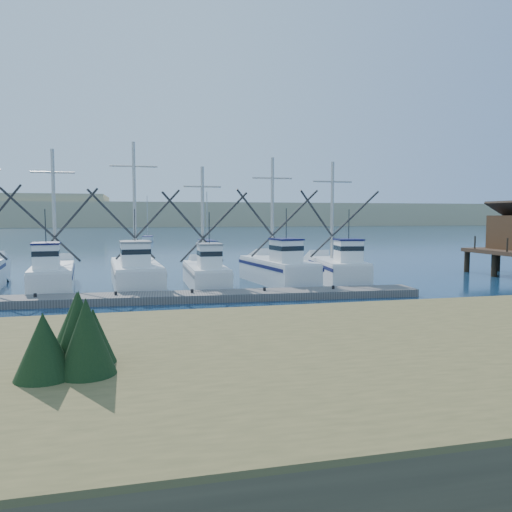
{
  "coord_description": "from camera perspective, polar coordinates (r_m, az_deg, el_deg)",
  "views": [
    {
      "loc": [
        -7.54,
        -20.34,
        4.6
      ],
      "look_at": [
        -0.77,
        8.0,
        2.23
      ],
      "focal_mm": 35.0,
      "sensor_mm": 36.0,
      "label": 1
    }
  ],
  "objects": [
    {
      "name": "sailboat_far",
      "position": [
        90.53,
        -12.27,
        1.96
      ],
      "size": [
        2.11,
        4.85,
        8.1
      ],
      "rotation": [
        0.0,
        0.0,
        -0.11
      ],
      "color": "white",
      "rests_on": "ground"
    },
    {
      "name": "sailboat_near",
      "position": [
        73.96,
        -5.57,
        1.45
      ],
      "size": [
        2.11,
        6.28,
        8.1
      ],
      "rotation": [
        0.0,
        0.0,
        0.05
      ],
      "color": "white",
      "rests_on": "ground"
    },
    {
      "name": "shore_bank",
      "position": [
        11.02,
        -15.57,
        -15.68
      ],
      "size": [
        40.0,
        10.0,
        1.6
      ],
      "primitive_type": "cube",
      "color": "#4C422D",
      "rests_on": "ground"
    },
    {
      "name": "floating_dock",
      "position": [
        27.32,
        -13.63,
        -4.72
      ],
      "size": [
        31.51,
        3.77,
        0.42
      ],
      "primitive_type": "cube",
      "rotation": [
        0.0,
        0.0,
        -0.05
      ],
      "color": "slate",
      "rests_on": "ground"
    },
    {
      "name": "dune_ridge",
      "position": [
        230.46,
        -11.61,
        4.66
      ],
      "size": [
        360.0,
        60.0,
        10.0
      ],
      "primitive_type": "cube",
      "color": "tan",
      "rests_on": "ground"
    },
    {
      "name": "ground",
      "position": [
        22.17,
        6.81,
        -7.35
      ],
      "size": [
        500.0,
        500.0,
        0.0
      ],
      "primitive_type": "plane",
      "color": "#0D253C",
      "rests_on": "ground"
    },
    {
      "name": "trawler_fleet",
      "position": [
        32.18,
        -13.94,
        -1.97
      ],
      "size": [
        30.72,
        9.25,
        9.45
      ],
      "color": "white",
      "rests_on": "ground"
    }
  ]
}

